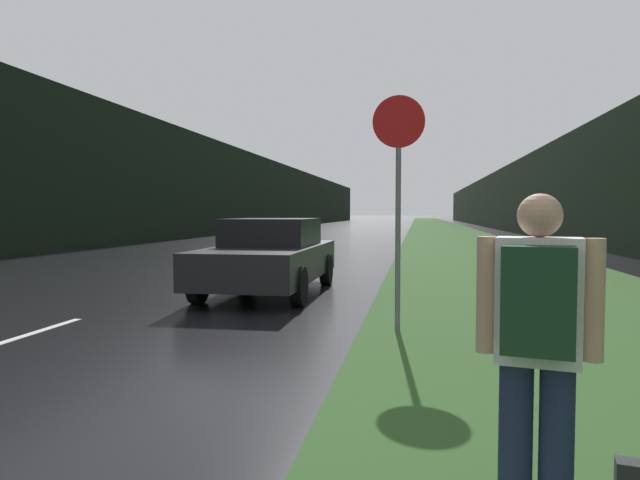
# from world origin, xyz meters

# --- Properties ---
(grass_verge) EXTENTS (6.00, 240.00, 0.02)m
(grass_verge) POSITION_xyz_m (7.18, 40.00, 0.01)
(grass_verge) COLOR #2D5123
(grass_verge) RESTS_ON ground_plane
(lane_stripe_b) EXTENTS (0.12, 3.00, 0.01)m
(lane_stripe_b) POSITION_xyz_m (0.00, 5.72, 0.00)
(lane_stripe_b) COLOR silver
(lane_stripe_b) RESTS_ON ground_plane
(lane_stripe_c) EXTENTS (0.12, 3.00, 0.01)m
(lane_stripe_c) POSITION_xyz_m (0.00, 12.72, 0.00)
(lane_stripe_c) COLOR silver
(lane_stripe_c) RESTS_ON ground_plane
(lane_stripe_d) EXTENTS (0.12, 3.00, 0.01)m
(lane_stripe_d) POSITION_xyz_m (0.00, 19.72, 0.00)
(lane_stripe_d) COLOR silver
(lane_stripe_d) RESTS_ON ground_plane
(lane_stripe_e) EXTENTS (0.12, 3.00, 0.01)m
(lane_stripe_e) POSITION_xyz_m (0.00, 26.72, 0.00)
(lane_stripe_e) COLOR silver
(lane_stripe_e) RESTS_ON ground_plane
(treeline_far_side) EXTENTS (2.00, 140.00, 6.74)m
(treeline_far_side) POSITION_xyz_m (-10.18, 50.00, 3.37)
(treeline_far_side) COLOR black
(treeline_far_side) RESTS_ON ground_plane
(treeline_near_side) EXTENTS (2.00, 140.00, 5.49)m
(treeline_near_side) POSITION_xyz_m (13.18, 50.00, 2.75)
(treeline_near_side) COLOR black
(treeline_near_side) RESTS_ON ground_plane
(stop_sign) EXTENTS (0.68, 0.07, 3.09)m
(stop_sign) POSITION_xyz_m (4.68, 7.08, 1.88)
(stop_sign) COLOR slate
(stop_sign) RESTS_ON ground_plane
(hitchhiker_with_backpack) EXTENTS (0.57, 0.46, 1.66)m
(hitchhiker_with_backpack) POSITION_xyz_m (5.50, 2.41, 0.96)
(hitchhiker_with_backpack) COLOR #1E2847
(hitchhiker_with_backpack) RESTS_ON ground_plane
(car_passing_near) EXTENTS (1.98, 4.69, 1.45)m
(car_passing_near) POSITION_xyz_m (2.09, 10.39, 0.74)
(car_passing_near) COLOR black
(car_passing_near) RESTS_ON ground_plane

